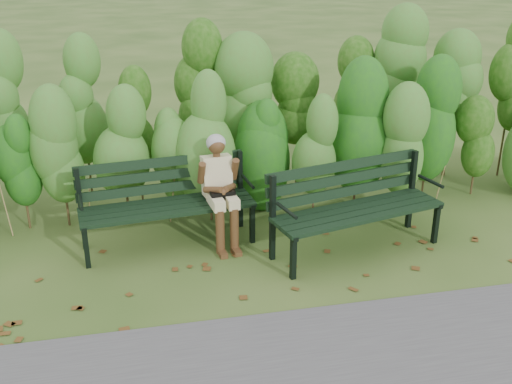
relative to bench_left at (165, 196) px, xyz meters
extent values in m
plane|color=#2B4C18|center=(0.99, -0.82, -0.59)|extent=(80.00, 80.00, 0.00)
cylinder|color=#47381E|center=(-1.77, 0.48, -0.19)|extent=(0.03, 0.03, 0.80)
ellipsoid|color=#23591F|center=(-1.77, 0.48, 0.45)|extent=(0.64, 0.64, 1.44)
cylinder|color=#47381E|center=(-1.15, 0.48, -0.19)|extent=(0.03, 0.03, 0.80)
ellipsoid|color=#23591F|center=(-1.15, 0.48, 0.45)|extent=(0.64, 0.64, 1.44)
cylinder|color=#47381E|center=(-0.54, 0.48, -0.19)|extent=(0.03, 0.03, 0.80)
ellipsoid|color=#23591F|center=(-0.54, 0.48, 0.45)|extent=(0.64, 0.64, 1.44)
cylinder|color=#47381E|center=(0.07, 0.48, -0.19)|extent=(0.03, 0.03, 0.80)
ellipsoid|color=#23591F|center=(0.07, 0.48, 0.45)|extent=(0.64, 0.64, 1.44)
cylinder|color=#47381E|center=(0.68, 0.48, -0.19)|extent=(0.03, 0.03, 0.80)
ellipsoid|color=#23591F|center=(0.68, 0.48, 0.45)|extent=(0.64, 0.64, 1.44)
cylinder|color=#47381E|center=(1.29, 0.48, -0.19)|extent=(0.03, 0.03, 0.80)
ellipsoid|color=#23591F|center=(1.29, 0.48, 0.45)|extent=(0.64, 0.64, 1.44)
cylinder|color=#47381E|center=(1.90, 0.48, -0.19)|extent=(0.03, 0.03, 0.80)
ellipsoid|color=#23591F|center=(1.90, 0.48, 0.45)|extent=(0.64, 0.64, 1.44)
cylinder|color=#47381E|center=(2.52, 0.48, -0.19)|extent=(0.03, 0.03, 0.80)
ellipsoid|color=#23591F|center=(2.52, 0.48, 0.45)|extent=(0.64, 0.64, 1.44)
cylinder|color=#47381E|center=(3.13, 0.48, -0.19)|extent=(0.03, 0.03, 0.80)
ellipsoid|color=#23591F|center=(3.13, 0.48, 0.45)|extent=(0.64, 0.64, 1.44)
cylinder|color=#47381E|center=(3.74, 0.48, -0.19)|extent=(0.03, 0.03, 0.80)
ellipsoid|color=#23591F|center=(3.74, 0.48, 0.45)|extent=(0.64, 0.64, 1.44)
cylinder|color=#47381E|center=(4.35, 0.48, -0.19)|extent=(0.03, 0.03, 0.80)
ellipsoid|color=#23591F|center=(4.35, 0.48, 0.45)|extent=(0.64, 0.64, 1.44)
cylinder|color=#47381E|center=(-1.70, 1.48, -0.04)|extent=(0.04, 0.04, 1.10)
ellipsoid|color=#1A510C|center=(-1.70, 1.48, 0.84)|extent=(0.70, 0.70, 1.98)
cylinder|color=#47381E|center=(-0.93, 1.48, -0.04)|extent=(0.04, 0.04, 1.10)
ellipsoid|color=#1A510C|center=(-0.93, 1.48, 0.84)|extent=(0.70, 0.70, 1.98)
cylinder|color=#47381E|center=(-0.16, 1.48, -0.04)|extent=(0.04, 0.04, 1.10)
ellipsoid|color=#1A510C|center=(-0.16, 1.48, 0.84)|extent=(0.70, 0.70, 1.98)
cylinder|color=#47381E|center=(0.60, 1.48, -0.04)|extent=(0.04, 0.04, 1.10)
ellipsoid|color=#1A510C|center=(0.60, 1.48, 0.84)|extent=(0.70, 0.70, 1.98)
cylinder|color=#47381E|center=(1.37, 1.48, -0.04)|extent=(0.04, 0.04, 1.10)
ellipsoid|color=#1A510C|center=(1.37, 1.48, 0.84)|extent=(0.70, 0.70, 1.98)
cylinder|color=#47381E|center=(2.14, 1.48, -0.04)|extent=(0.04, 0.04, 1.10)
ellipsoid|color=#1A510C|center=(2.14, 1.48, 0.84)|extent=(0.70, 0.70, 1.98)
cylinder|color=#47381E|center=(2.91, 1.48, -0.04)|extent=(0.04, 0.04, 1.10)
ellipsoid|color=#1A510C|center=(2.91, 1.48, 0.84)|extent=(0.70, 0.70, 1.98)
cylinder|color=#47381E|center=(3.68, 1.48, -0.04)|extent=(0.04, 0.04, 1.10)
ellipsoid|color=#1A510C|center=(3.68, 1.48, 0.84)|extent=(0.70, 0.70, 1.98)
cylinder|color=#47381E|center=(4.44, 1.48, -0.04)|extent=(0.04, 0.04, 1.10)
ellipsoid|color=#1A510C|center=(4.44, 1.48, 0.84)|extent=(0.70, 0.70, 1.98)
cylinder|color=#47381E|center=(5.21, 1.48, -0.04)|extent=(0.04, 0.04, 1.10)
ellipsoid|color=#1A510C|center=(5.21, 1.48, 0.84)|extent=(0.70, 0.70, 1.98)
cube|color=brown|center=(0.08, -0.01, -0.59)|extent=(0.11, 0.11, 0.01)
cube|color=brown|center=(1.19, -1.80, -0.59)|extent=(0.11, 0.10, 0.01)
cube|color=brown|center=(3.26, -1.85, -0.59)|extent=(0.11, 0.11, 0.01)
cube|color=brown|center=(0.96, -0.99, -0.59)|extent=(0.09, 0.07, 0.01)
cube|color=brown|center=(1.17, -1.69, -0.59)|extent=(0.11, 0.11, 0.01)
cube|color=brown|center=(1.37, -0.15, -0.59)|extent=(0.10, 0.08, 0.01)
cube|color=brown|center=(0.44, -0.86, -0.59)|extent=(0.11, 0.11, 0.01)
cube|color=brown|center=(0.62, -1.96, -0.59)|extent=(0.09, 0.07, 0.01)
cube|color=brown|center=(-0.67, -2.01, -0.59)|extent=(0.08, 0.10, 0.01)
cube|color=brown|center=(2.19, -0.18, -0.59)|extent=(0.11, 0.10, 0.01)
cube|color=brown|center=(0.50, -1.91, -0.59)|extent=(0.10, 0.08, 0.01)
cube|color=brown|center=(3.08, -1.42, -0.59)|extent=(0.07, 0.09, 0.01)
cube|color=brown|center=(0.47, -1.06, -0.59)|extent=(0.11, 0.11, 0.01)
cube|color=brown|center=(0.06, 0.10, -0.59)|extent=(0.10, 0.11, 0.01)
cube|color=brown|center=(1.72, -1.40, -0.59)|extent=(0.11, 0.11, 0.01)
cube|color=brown|center=(3.02, -1.43, -0.59)|extent=(0.07, 0.09, 0.01)
cube|color=brown|center=(2.66, -1.36, -0.59)|extent=(0.11, 0.11, 0.01)
cube|color=brown|center=(2.49, -0.78, -0.59)|extent=(0.09, 0.10, 0.01)
cube|color=brown|center=(-1.41, -0.80, -0.59)|extent=(0.10, 0.08, 0.01)
cube|color=brown|center=(2.07, -1.68, -0.59)|extent=(0.10, 0.09, 0.01)
cube|color=brown|center=(0.07, -1.95, -0.59)|extent=(0.07, 0.09, 0.01)
cube|color=brown|center=(-0.83, -1.72, -0.59)|extent=(0.11, 0.10, 0.01)
cube|color=brown|center=(0.87, -1.49, -0.59)|extent=(0.11, 0.10, 0.01)
cube|color=brown|center=(1.34, -1.88, -0.59)|extent=(0.10, 0.11, 0.01)
cube|color=brown|center=(2.70, -1.15, -0.59)|extent=(0.11, 0.11, 0.01)
cube|color=brown|center=(-0.74, -0.61, -0.59)|extent=(0.11, 0.11, 0.01)
cube|color=brown|center=(0.95, -0.70, -0.59)|extent=(0.10, 0.11, 0.01)
cube|color=brown|center=(1.99, -1.87, -0.59)|extent=(0.10, 0.11, 0.01)
cube|color=brown|center=(2.95, 0.10, -0.59)|extent=(0.11, 0.11, 0.01)
cube|color=brown|center=(0.76, -0.69, -0.59)|extent=(0.11, 0.11, 0.01)
cube|color=brown|center=(2.71, -0.43, -0.59)|extent=(0.11, 0.11, 0.01)
cube|color=brown|center=(-1.42, -0.81, -0.59)|extent=(0.10, 0.08, 0.01)
cube|color=brown|center=(-1.25, 0.08, -0.59)|extent=(0.11, 0.11, 0.01)
cube|color=brown|center=(1.89, 0.08, -0.59)|extent=(0.09, 0.08, 0.01)
cube|color=brown|center=(3.40, -1.34, -0.59)|extent=(0.10, 0.11, 0.01)
cube|color=brown|center=(1.77, -1.18, -0.59)|extent=(0.11, 0.11, 0.01)
cube|color=brown|center=(-0.84, -1.63, -0.59)|extent=(0.11, 0.11, 0.01)
cube|color=black|center=(0.04, -0.33, -0.09)|extent=(2.01, 0.35, 0.04)
cube|color=black|center=(0.02, -0.19, -0.09)|extent=(2.01, 0.35, 0.04)
cube|color=black|center=(0.01, -0.05, -0.09)|extent=(2.01, 0.35, 0.04)
cube|color=black|center=(-0.01, 0.09, -0.09)|extent=(2.01, 0.35, 0.04)
cube|color=black|center=(-0.02, 0.19, 0.03)|extent=(2.00, 0.29, 0.12)
cube|color=black|center=(-0.02, 0.21, 0.19)|extent=(2.00, 0.29, 0.12)
cube|color=black|center=(-0.03, 0.22, 0.35)|extent=(2.00, 0.29, 0.12)
cube|color=black|center=(-0.91, -0.45, -0.34)|extent=(0.06, 0.06, 0.50)
cube|color=black|center=(-0.97, 0.02, -0.09)|extent=(0.06, 0.06, 1.00)
cube|color=black|center=(-0.94, -0.23, -0.11)|extent=(0.12, 0.56, 0.04)
cylinder|color=black|center=(-0.93, -0.29, 0.13)|extent=(0.09, 0.42, 0.04)
cube|color=black|center=(0.99, -0.23, -0.34)|extent=(0.06, 0.06, 0.50)
cube|color=black|center=(0.94, 0.24, -0.09)|extent=(0.06, 0.06, 1.00)
cube|color=black|center=(0.97, -0.01, -0.11)|extent=(0.12, 0.56, 0.04)
cylinder|color=black|center=(0.97, -0.07, 0.13)|extent=(0.09, 0.42, 0.04)
cube|color=black|center=(2.18, -0.91, -0.08)|extent=(2.00, 0.60, 0.05)
cube|color=black|center=(2.15, -0.78, -0.08)|extent=(2.00, 0.60, 0.05)
cube|color=black|center=(2.12, -0.64, -0.08)|extent=(2.00, 0.60, 0.05)
cube|color=black|center=(2.08, -0.50, -0.08)|extent=(2.00, 0.60, 0.05)
cube|color=black|center=(2.06, -0.40, 0.04)|extent=(1.99, 0.54, 0.12)
cube|color=black|center=(2.05, -0.38, 0.20)|extent=(1.99, 0.54, 0.12)
cube|color=black|center=(2.05, -0.37, 0.36)|extent=(1.99, 0.54, 0.12)
cube|color=black|center=(1.24, -1.16, -0.34)|extent=(0.07, 0.07, 0.51)
cube|color=black|center=(1.13, -0.69, -0.08)|extent=(0.07, 0.07, 1.02)
cube|color=black|center=(1.19, -0.94, -0.11)|extent=(0.19, 0.56, 0.05)
cylinder|color=black|center=(1.20, -0.99, 0.14)|extent=(0.14, 0.42, 0.04)
cube|color=black|center=(3.13, -0.70, -0.34)|extent=(0.07, 0.07, 0.51)
cube|color=black|center=(3.01, -0.23, -0.08)|extent=(0.07, 0.07, 1.02)
cube|color=black|center=(3.07, -0.48, -0.11)|extent=(0.19, 0.56, 0.05)
cylinder|color=black|center=(3.09, -0.53, 0.14)|extent=(0.14, 0.42, 0.04)
cube|color=beige|center=(0.56, -0.26, 0.00)|extent=(0.18, 0.41, 0.12)
cube|color=beige|center=(0.73, -0.24, 0.00)|extent=(0.18, 0.41, 0.12)
cylinder|color=#53351B|center=(0.58, -0.42, -0.32)|extent=(0.12, 0.12, 0.54)
cylinder|color=#53351B|center=(0.75, -0.40, -0.32)|extent=(0.12, 0.12, 0.54)
cube|color=#53351B|center=(0.59, -0.49, -0.56)|extent=(0.11, 0.20, 0.06)
cube|color=#53351B|center=(0.75, -0.47, -0.56)|extent=(0.11, 0.20, 0.06)
cube|color=beige|center=(0.61, 0.00, 0.21)|extent=(0.37, 0.27, 0.49)
cylinder|color=#53351B|center=(0.62, -0.01, 0.47)|extent=(0.09, 0.09, 0.09)
sphere|color=#53351B|center=(0.62, -0.02, 0.59)|extent=(0.20, 0.20, 0.20)
ellipsoid|color=gray|center=(0.61, 0.00, 0.62)|extent=(0.23, 0.22, 0.21)
cylinder|color=#53351B|center=(0.43, -0.09, 0.29)|extent=(0.11, 0.21, 0.29)
cylinder|color=#53351B|center=(0.82, -0.05, 0.29)|extent=(0.11, 0.21, 0.29)
cylinder|color=#53351B|center=(0.54, -0.20, 0.12)|extent=(0.23, 0.24, 0.13)
cylinder|color=#53351B|center=(0.74, -0.18, 0.12)|extent=(0.20, 0.26, 0.13)
sphere|color=#53351B|center=(0.64, -0.25, 0.10)|extent=(0.10, 0.10, 0.10)
cube|color=black|center=(0.64, -0.24, 0.03)|extent=(0.29, 0.15, 0.15)
camera|label=1|loc=(-0.31, -6.54, 2.71)|focal=42.00mm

